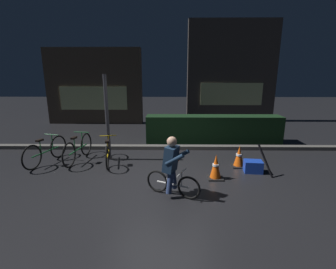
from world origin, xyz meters
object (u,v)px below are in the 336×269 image
(traffic_cone_near, at_px, (216,167))
(parked_bike_left_mid, at_px, (78,149))
(parked_bike_center_left, at_px, (108,152))
(parked_bike_leftmost, at_px, (46,151))
(closed_umbrella, at_px, (265,161))
(traffic_cone_far, at_px, (239,157))
(street_post, at_px, (107,118))
(cyclist, at_px, (172,166))
(blue_crate, at_px, (253,166))

(traffic_cone_near, bearing_deg, parked_bike_left_mid, 162.49)
(parked_bike_left_mid, bearing_deg, parked_bike_center_left, -94.39)
(parked_bike_leftmost, distance_m, closed_umbrella, 5.78)
(parked_bike_leftmost, height_order, traffic_cone_far, parked_bike_leftmost)
(traffic_cone_near, bearing_deg, traffic_cone_far, 45.99)
(street_post, distance_m, closed_umbrella, 4.30)
(cyclist, height_order, closed_umbrella, cyclist)
(traffic_cone_far, distance_m, blue_crate, 0.48)
(traffic_cone_near, relative_size, closed_umbrella, 0.70)
(parked_bike_left_mid, distance_m, traffic_cone_far, 4.46)
(street_post, bearing_deg, blue_crate, -13.10)
(parked_bike_leftmost, xyz_separation_m, closed_umbrella, (5.72, -0.81, 0.05))
(parked_bike_center_left, relative_size, traffic_cone_near, 2.63)
(traffic_cone_far, bearing_deg, blue_crate, -55.75)
(traffic_cone_far, distance_m, cyclist, 2.42)
(parked_bike_leftmost, height_order, parked_bike_center_left, parked_bike_leftmost)
(street_post, relative_size, parked_bike_left_mid, 1.42)
(blue_crate, bearing_deg, parked_bike_center_left, 171.14)
(traffic_cone_far, xyz_separation_m, closed_umbrella, (0.46, -0.63, 0.11))
(parked_bike_left_mid, distance_m, parked_bike_center_left, 0.92)
(parked_bike_leftmost, xyz_separation_m, cyclist, (3.47, -1.77, 0.28))
(street_post, distance_m, traffic_cone_near, 3.26)
(blue_crate, bearing_deg, parked_bike_leftmost, 174.18)
(parked_bike_center_left, height_order, cyclist, cyclist)
(closed_umbrella, bearing_deg, parked_bike_center_left, 16.01)
(parked_bike_leftmost, height_order, traffic_cone_near, parked_bike_leftmost)
(parked_bike_center_left, xyz_separation_m, closed_umbrella, (4.00, -0.84, 0.06))
(traffic_cone_near, bearing_deg, blue_crate, 21.45)
(parked_bike_center_left, xyz_separation_m, traffic_cone_far, (3.55, -0.21, -0.06))
(parked_bike_center_left, xyz_separation_m, cyclist, (1.76, -1.80, 0.29))
(parked_bike_leftmost, bearing_deg, street_post, -63.74)
(traffic_cone_far, distance_m, closed_umbrella, 0.79)
(parked_bike_center_left, relative_size, closed_umbrella, 1.85)
(street_post, height_order, traffic_cone_near, street_post)
(street_post, xyz_separation_m, parked_bike_left_mid, (-0.84, -0.14, -0.85))
(parked_bike_left_mid, distance_m, traffic_cone_near, 3.87)
(parked_bike_leftmost, bearing_deg, blue_crate, -81.01)
(parked_bike_left_mid, bearing_deg, cyclist, -120.26)
(street_post, bearing_deg, parked_bike_left_mid, -170.85)
(traffic_cone_near, bearing_deg, parked_bike_center_left, 160.40)
(parked_bike_center_left, bearing_deg, blue_crate, -109.29)
(traffic_cone_near, xyz_separation_m, cyclist, (-1.04, -0.81, 0.34))
(closed_umbrella, bearing_deg, parked_bike_leftmost, 19.83)
(cyclist, bearing_deg, parked_bike_center_left, 158.77)
(street_post, height_order, traffic_cone_far, street_post)
(parked_bike_center_left, bearing_deg, traffic_cone_far, -103.83)
(parked_bike_center_left, xyz_separation_m, blue_crate, (3.81, -0.59, -0.18))
(cyclist, distance_m, closed_umbrella, 2.46)
(traffic_cone_near, distance_m, blue_crate, 1.10)
(street_post, relative_size, traffic_cone_far, 4.18)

